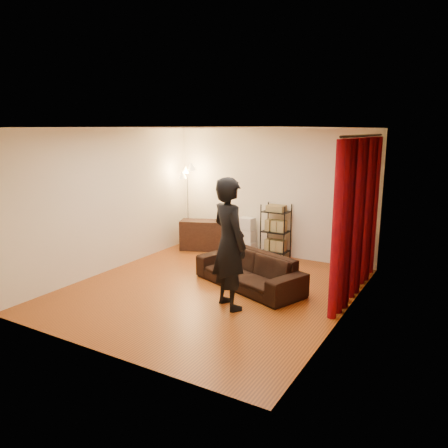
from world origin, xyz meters
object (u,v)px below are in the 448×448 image
Objects in this scene: person at (229,244)px; storage_boxes at (247,235)px; media_cabinet at (206,235)px; sofa at (249,270)px; floor_lamp at (188,208)px; wire_shelf at (276,231)px.

person is 2.50× the size of storage_boxes.
media_cabinet is at bearing -167.86° from storage_boxes.
sofa is at bearing -51.74° from person.
storage_boxes reaches higher than media_cabinet.
floor_lamp reaches higher than media_cabinet.
wire_shelf reaches higher than storage_boxes.
media_cabinet is 0.76m from floor_lamp.
sofa is 1.75× the size of wire_shelf.
floor_lamp is (-2.08, -0.22, 0.36)m from wire_shelf.
wire_shelf is 0.62× the size of floor_lamp.
storage_boxes is at bearing 138.76° from sofa.
person is at bearing -45.17° from floor_lamp.
floor_lamp is at bearing -176.72° from wire_shelf.
media_cabinet reaches higher than sofa.
sofa is 1.09× the size of floor_lamp.
person is 3.05m from storage_boxes.
wire_shelf is at bearing -15.69° from media_cabinet.
person is 1.72× the size of wire_shelf.
sofa is 2.10m from storage_boxes.
person is 1.74× the size of media_cabinet.
storage_boxes is at bearing 10.62° from floor_lamp.
sofa is at bearing -61.99° from media_cabinet.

